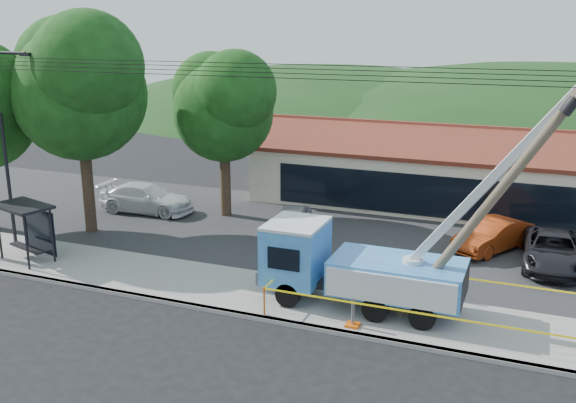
% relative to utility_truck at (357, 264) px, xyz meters
% --- Properties ---
extents(ground, '(120.00, 120.00, 0.00)m').
position_rel_utility_truck_xyz_m(ground, '(-2.76, -4.29, -1.72)').
color(ground, black).
rests_on(ground, ground).
extents(curb, '(60.00, 0.25, 0.15)m').
position_rel_utility_truck_xyz_m(curb, '(-2.76, -2.19, -1.65)').
color(curb, gray).
rests_on(curb, ground).
extents(sidewalk, '(60.00, 4.00, 0.15)m').
position_rel_utility_truck_xyz_m(sidewalk, '(-2.76, -0.29, -1.65)').
color(sidewalk, gray).
rests_on(sidewalk, ground).
extents(parking_lot, '(60.00, 12.00, 0.10)m').
position_rel_utility_truck_xyz_m(parking_lot, '(-2.76, 7.71, -1.67)').
color(parking_lot, '#28282B').
rests_on(parking_lot, ground).
extents(strip_mall, '(22.50, 8.53, 4.67)m').
position_rel_utility_truck_xyz_m(strip_mall, '(1.24, 15.69, 0.16)').
color(strip_mall, beige).
rests_on(strip_mall, ground).
extents(streetlight, '(2.13, 0.22, 9.00)m').
position_rel_utility_truck_xyz_m(streetlight, '(-16.54, 0.71, 3.58)').
color(streetlight, black).
rests_on(streetlight, ground).
extents(tree_west_near, '(7.56, 6.72, 10.80)m').
position_rel_utility_truck_xyz_m(tree_west_near, '(-14.76, 3.71, 5.80)').
color(tree_west_near, '#332316').
rests_on(tree_west_near, ground).
extents(tree_lot, '(6.30, 5.60, 8.94)m').
position_rel_utility_truck_xyz_m(tree_lot, '(-9.76, 8.71, 4.49)').
color(tree_lot, '#332316').
rests_on(tree_lot, ground).
extents(hill_west, '(78.40, 56.00, 28.00)m').
position_rel_utility_truck_xyz_m(hill_west, '(-17.76, 50.71, -1.72)').
color(hill_west, '#173613').
rests_on(hill_west, ground).
extents(hill_center, '(89.60, 64.00, 32.00)m').
position_rel_utility_truck_xyz_m(hill_center, '(7.24, 50.71, -1.72)').
color(hill_center, '#173613').
rests_on(hill_center, ground).
extents(utility_truck, '(10.84, 3.91, 8.88)m').
position_rel_utility_truck_xyz_m(utility_truck, '(0.00, 0.00, 0.00)').
color(utility_truck, black).
rests_on(utility_truck, ground).
extents(leaning_pole, '(5.63, 1.82, 8.80)m').
position_rel_utility_truck_xyz_m(leaning_pole, '(4.62, -0.17, 3.18)').
color(leaning_pole, brown).
rests_on(leaning_pole, ground).
extents(bus_shelter, '(2.93, 2.26, 2.50)m').
position_rel_utility_truck_xyz_m(bus_shelter, '(-14.56, -0.63, 0.26)').
color(bus_shelter, black).
rests_on(bus_shelter, ground).
extents(caution_tape, '(11.48, 3.63, 1.05)m').
position_rel_utility_truck_xyz_m(caution_tape, '(2.92, -0.24, -0.79)').
color(caution_tape, '#ED590C').
rests_on(caution_tape, ground).
extents(car_silver, '(2.55, 4.46, 1.43)m').
position_rel_utility_truck_xyz_m(car_silver, '(-5.10, 6.63, -1.72)').
color(car_silver, '#AFB3B7').
rests_on(car_silver, ground).
extents(car_red, '(3.56, 4.52, 1.44)m').
position_rel_utility_truck_xyz_m(car_red, '(4.13, 8.10, -1.72)').
color(car_red, '#96320F').
rests_on(car_red, ground).
extents(car_white, '(5.41, 2.40, 1.54)m').
position_rel_utility_truck_xyz_m(car_white, '(-14.07, 7.60, -1.72)').
color(car_white, silver).
rests_on(car_white, ground).
extents(car_dark, '(2.55, 5.29, 1.45)m').
position_rel_utility_truck_xyz_m(car_dark, '(6.68, 6.95, -1.72)').
color(car_dark, black).
rests_on(car_dark, ground).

